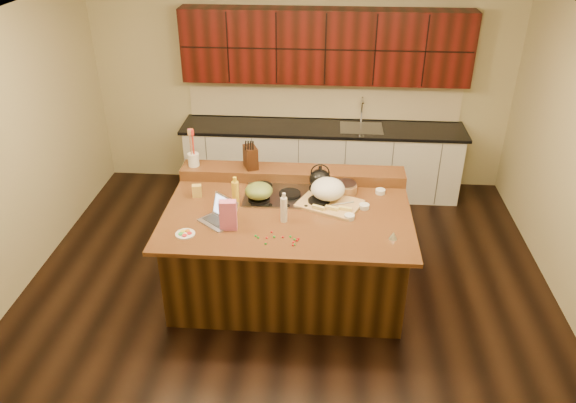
{
  "coord_description": "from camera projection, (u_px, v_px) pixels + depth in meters",
  "views": [
    {
      "loc": [
        0.35,
        -4.7,
        3.68
      ],
      "look_at": [
        0.0,
        0.05,
        1.0
      ],
      "focal_mm": 35.0,
      "sensor_mm": 36.0,
      "label": 1
    }
  ],
  "objects": [
    {
      "name": "gumdrop_7",
      "position": [
        290.0,
        237.0,
        5.05
      ],
      "size": [
        0.02,
        0.02,
        0.02
      ],
      "primitive_type": "ellipsoid",
      "color": "#198C26",
      "rests_on": "island"
    },
    {
      "name": "kettle",
      "position": [
        320.0,
        179.0,
        5.74
      ],
      "size": [
        0.29,
        0.29,
        0.2
      ],
      "primitive_type": "ellipsoid",
      "rotation": [
        0.0,
        0.0,
        0.38
      ],
      "color": "black",
      "rests_on": "cooktop"
    },
    {
      "name": "gumdrop_5",
      "position": [
        258.0,
        238.0,
        5.03
      ],
      "size": [
        0.02,
        0.02,
        0.02
      ],
      "primitive_type": "ellipsoid",
      "color": "#198C26",
      "rests_on": "island"
    },
    {
      "name": "ramekin_b",
      "position": [
        364.0,
        206.0,
        5.5
      ],
      "size": [
        0.11,
        0.11,
        0.04
      ],
      "primitive_type": "cylinder",
      "rotation": [
        0.0,
        0.0,
        -0.11
      ],
      "color": "white",
      "rests_on": "island"
    },
    {
      "name": "island",
      "position": [
        288.0,
        250.0,
        5.69
      ],
      "size": [
        2.4,
        1.6,
        0.92
      ],
      "color": "black",
      "rests_on": "ground"
    },
    {
      "name": "room",
      "position": [
        288.0,
        172.0,
        5.25
      ],
      "size": [
        5.52,
        5.02,
        2.72
      ],
      "color": "black",
      "rests_on": "ground"
    },
    {
      "name": "gumdrop_2",
      "position": [
        294.0,
        242.0,
        4.97
      ],
      "size": [
        0.02,
        0.02,
        0.02
      ],
      "primitive_type": "ellipsoid",
      "color": "red",
      "rests_on": "island"
    },
    {
      "name": "green_bowl",
      "position": [
        259.0,
        191.0,
        5.57
      ],
      "size": [
        0.35,
        0.35,
        0.15
      ],
      "primitive_type": "ellipsoid",
      "rotation": [
        0.0,
        0.0,
        -0.32
      ],
      "color": "#596D2B",
      "rests_on": "cooktop"
    },
    {
      "name": "gumdrop_9",
      "position": [
        265.0,
        244.0,
        4.95
      ],
      "size": [
        0.02,
        0.02,
        0.02
      ],
      "primitive_type": "ellipsoid",
      "color": "#198C26",
      "rests_on": "island"
    },
    {
      "name": "vinegar_bottle",
      "position": [
        284.0,
        210.0,
        5.24
      ],
      "size": [
        0.08,
        0.08,
        0.25
      ],
      "primitive_type": "cylinder",
      "rotation": [
        0.0,
        0.0,
        -0.31
      ],
      "color": "silver",
      "rests_on": "island"
    },
    {
      "name": "strainer_bowl",
      "position": [
        345.0,
        188.0,
        5.78
      ],
      "size": [
        0.28,
        0.28,
        0.09
      ],
      "primitive_type": "cylinder",
      "rotation": [
        0.0,
        0.0,
        0.18
      ],
      "color": "#996B3F",
      "rests_on": "island"
    },
    {
      "name": "kitchen_timer",
      "position": [
        393.0,
        235.0,
        5.02
      ],
      "size": [
        0.09,
        0.09,
        0.07
      ],
      "primitive_type": "cone",
      "rotation": [
        0.0,
        0.0,
        0.11
      ],
      "color": "silver",
      "rests_on": "island"
    },
    {
      "name": "gumdrop_10",
      "position": [
        283.0,
        237.0,
        5.04
      ],
      "size": [
        0.02,
        0.02,
        0.02
      ],
      "primitive_type": "ellipsoid",
      "color": "red",
      "rests_on": "island"
    },
    {
      "name": "gumdrop_0",
      "position": [
        297.0,
        240.0,
        4.99
      ],
      "size": [
        0.02,
        0.02,
        0.02
      ],
      "primitive_type": "ellipsoid",
      "color": "red",
      "rests_on": "island"
    },
    {
      "name": "back_ledge",
      "position": [
        292.0,
        174.0,
        6.04
      ],
      "size": [
        2.4,
        0.3,
        0.12
      ],
      "primitive_type": "cube",
      "color": "black",
      "rests_on": "island"
    },
    {
      "name": "gumdrop_13",
      "position": [
        274.0,
        237.0,
        5.05
      ],
      "size": [
        0.02,
        0.02,
        0.02
      ],
      "primitive_type": "ellipsoid",
      "color": "#198C26",
      "rests_on": "island"
    },
    {
      "name": "knife_block",
      "position": [
        251.0,
        157.0,
        5.98
      ],
      "size": [
        0.19,
        0.23,
        0.24
      ],
      "primitive_type": "cube",
      "rotation": [
        0.0,
        0.0,
        0.4
      ],
      "color": "black",
      "rests_on": "back_ledge"
    },
    {
      "name": "gumdrop_3",
      "position": [
        256.0,
        236.0,
        5.06
      ],
      "size": [
        0.02,
        0.02,
        0.02
      ],
      "primitive_type": "ellipsoid",
      "color": "#198C26",
      "rests_on": "island"
    },
    {
      "name": "back_counter",
      "position": [
        323.0,
        122.0,
        7.34
      ],
      "size": [
        3.7,
        0.66,
        2.4
      ],
      "color": "silver",
      "rests_on": "ground"
    },
    {
      "name": "ramekin_a",
      "position": [
        349.0,
        217.0,
        5.32
      ],
      "size": [
        0.1,
        0.1,
        0.04
      ],
      "primitive_type": "cylinder",
      "rotation": [
        0.0,
        0.0,
        -0.01
      ],
      "color": "white",
      "rests_on": "island"
    },
    {
      "name": "gumdrop_4",
      "position": [
        266.0,
        243.0,
        4.96
      ],
      "size": [
        0.02,
        0.02,
        0.02
      ],
      "primitive_type": "ellipsoid",
      "color": "red",
      "rests_on": "island"
    },
    {
      "name": "oil_bottle",
      "position": [
        235.0,
        194.0,
        5.48
      ],
      "size": [
        0.08,
        0.08,
        0.27
      ],
      "primitive_type": "cylinder",
      "rotation": [
        0.0,
        0.0,
        0.17
      ],
      "color": "yellow",
      "rests_on": "island"
    },
    {
      "name": "gumdrop_12",
      "position": [
        272.0,
        232.0,
        5.11
      ],
      "size": [
        0.02,
        0.02,
        0.02
      ],
      "primitive_type": "ellipsoid",
      "color": "red",
      "rests_on": "island"
    },
    {
      "name": "gumdrop_8",
      "position": [
        293.0,
        245.0,
        4.93
      ],
      "size": [
        0.02,
        0.02,
        0.02
      ],
      "primitive_type": "ellipsoid",
      "color": "red",
      "rests_on": "island"
    },
    {
      "name": "pink_bag",
      "position": [
        228.0,
        215.0,
        5.11
      ],
      "size": [
        0.16,
        0.1,
        0.29
      ],
      "primitive_type": "cube",
      "rotation": [
        0.0,
        0.0,
        0.09
      ],
      "color": "pink",
      "rests_on": "island"
    },
    {
      "name": "gumdrop_1",
      "position": [
        294.0,
        239.0,
        5.01
      ],
      "size": [
        0.02,
        0.02,
        0.02
      ],
      "primitive_type": "ellipsoid",
      "color": "#198C26",
      "rests_on": "island"
    },
    {
      "name": "laptop",
      "position": [
        221.0,
        215.0,
        5.28
      ],
      "size": [
        0.41,
        0.4,
        0.22
      ],
      "rotation": [
        0.0,
        0.0,
        -0.7
      ],
      "color": "#B7B7BC",
      "rests_on": "island"
    },
    {
      "name": "utensil_crock",
      "position": [
        194.0,
        160.0,
        6.05
      ],
      "size": [
        0.14,
        0.14,
        0.14
      ],
      "primitive_type": "cylinder",
      "rotation": [
        0.0,
        0.0,
        -0.22
      ],
      "color": "white",
      "rests_on": "back_ledge"
    },
    {
      "name": "cooktop",
      "position": [
        290.0,
        195.0,
        5.71
      ],
      "size": [
        0.92,
        0.52,
        0.05
      ],
      "color": "gray",
      "rests_on": "island"
    },
    {
      "name": "wooden_tray",
      "position": [
        328.0,
        192.0,
        5.57
      ],
      "size": [
        0.71,
        0.63,
        0.24
      ],
      "rotation": [
        0.0,
        0.0,
        -0.41
      ],
      "color": "tan",
      "rests_on": "island"
    },
    {
      "name": "gumdrop_6",
      "position": [
        267.0,
        238.0,
        5.03
      ],
      "size": [
        0.02,
        0.02,
        0.02
      ],
      "primitive_type": "ellipsoid",
      "color": "red",
      "rests_on": "island"
    },
    {
      "name": "candy_plate",
      "position": [
        185.0,
        234.0,
        5.09
      ],
      "size": [
        0.2,
        0.2,
        0.01
      ],
      "primitive_type": "cylinder",
      "rotation": [
        0.0,
        0.0,
        0.13
      ],
      "color": "white",
      "rests_on": "island"
    },
    {
      "name": "gumdrop_11",
      "position": [
        294.0,
        244.0,
        4.94
      ],
      "size": [
        0.02,
        0.02,
        0.02
      ],
      "primitive_type": "ellipsoid",
      "color": "#198C26",
      "rests_on": "island"
    },
    {
      "name": "gumdrop_14",
      "position": [
        298.0,
        239.0,
        5.02
      ],
      "size": [
        0.02,
        0.02,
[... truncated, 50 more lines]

